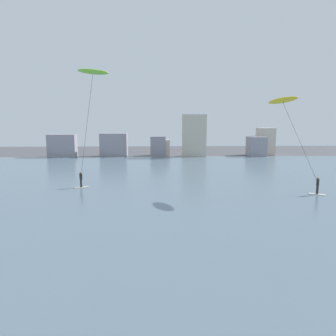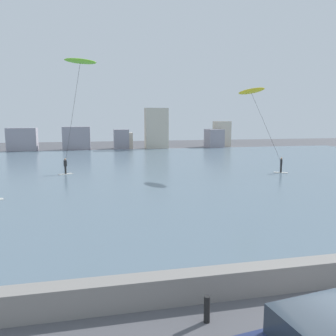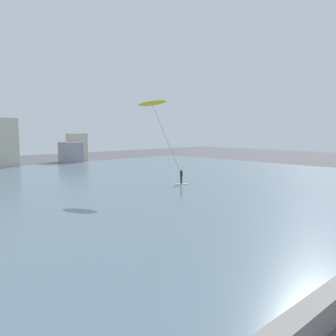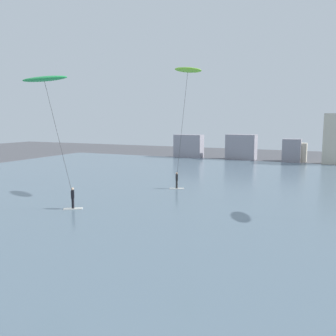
{
  "view_description": "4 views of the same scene",
  "coord_description": "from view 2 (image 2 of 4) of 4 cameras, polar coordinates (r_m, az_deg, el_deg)",
  "views": [
    {
      "loc": [
        -1.38,
        -3.31,
        6.91
      ],
      "look_at": [
        -0.63,
        16.71,
        3.91
      ],
      "focal_mm": 35.11,
      "sensor_mm": 36.0,
      "label": 1
    },
    {
      "loc": [
        -5.74,
        -6.3,
        5.81
      ],
      "look_at": [
        -2.29,
        9.66,
        3.38
      ],
      "focal_mm": 35.89,
      "sensor_mm": 36.0,
      "label": 2
    },
    {
      "loc": [
        -13.26,
        -0.74,
        5.97
      ],
      "look_at": [
        0.15,
        13.45,
        3.81
      ],
      "focal_mm": 37.62,
      "sensor_mm": 36.0,
      "label": 3
    },
    {
      "loc": [
        4.54,
        -2.37,
        6.87
      ],
      "look_at": [
        -2.0,
        12.02,
        4.69
      ],
      "focal_mm": 38.11,
      "sensor_mm": 36.0,
      "label": 4
    }
  ],
  "objects": [
    {
      "name": "seawall_barrier",
      "position": [
        12.49,
        17.37,
        -17.28
      ],
      "size": [
        60.0,
        0.7,
        0.93
      ],
      "primitive_type": "cube",
      "color": "gray",
      "rests_on": "ground"
    },
    {
      "name": "water_bay",
      "position": [
        37.31,
        -3.2,
        -0.43
      ],
      "size": [
        84.0,
        52.0,
        0.1
      ],
      "primitive_type": "cube",
      "color": "slate",
      "rests_on": "ground"
    },
    {
      "name": "far_shore_buildings",
      "position": [
        64.56,
        -5.26,
        5.51
      ],
      "size": [
        42.23,
        5.39,
        7.72
      ],
      "color": "gray",
      "rests_on": "ground"
    },
    {
      "name": "bollard_post",
      "position": [
        10.47,
        6.62,
        -22.72
      ],
      "size": [
        0.18,
        0.18,
        0.79
      ],
      "primitive_type": "cylinder",
      "color": "black",
      "rests_on": "ground"
    },
    {
      "name": "kitesurfer_lime",
      "position": [
        33.71,
        -14.93,
        15.54
      ],
      "size": [
        4.38,
        3.94,
        11.42
      ],
      "color": "silver",
      "rests_on": "water_bay"
    },
    {
      "name": "kitesurfer_yellow",
      "position": [
        36.21,
        14.49,
        11.2
      ],
      "size": [
        5.21,
        3.0,
        8.94
      ],
      "color": "silver",
      "rests_on": "water_bay"
    }
  ]
}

